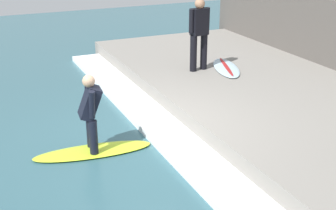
% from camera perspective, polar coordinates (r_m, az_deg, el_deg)
% --- Properties ---
extents(ground_plane, '(28.00, 28.00, 0.00)m').
position_cam_1_polar(ground_plane, '(8.27, -3.61, -5.11)').
color(ground_plane, '#335B66').
extents(concrete_ledge, '(4.40, 12.48, 0.41)m').
position_cam_1_polar(concrete_ledge, '(9.69, 14.45, -0.38)').
color(concrete_ledge, gray).
rests_on(concrete_ledge, ground_plane).
extents(wave_foam_crest, '(0.77, 11.86, 0.13)m').
position_cam_1_polar(wave_foam_crest, '(8.46, 0.41, -3.95)').
color(wave_foam_crest, white).
rests_on(wave_foam_crest, ground_plane).
extents(surfboard_riding, '(2.08, 0.76, 0.06)m').
position_cam_1_polar(surfboard_riding, '(8.14, -9.11, -5.56)').
color(surfboard_riding, '#BFE02D').
rests_on(surfboard_riding, ground_plane).
extents(surfer_riding, '(0.43, 0.59, 1.34)m').
position_cam_1_polar(surfer_riding, '(7.83, -9.44, -0.52)').
color(surfer_riding, black).
rests_on(surfer_riding, surfboard_riding).
extents(surfer_waiting_near, '(0.56, 0.31, 1.68)m').
position_cam_1_polar(surfer_waiting_near, '(10.94, 3.82, 9.03)').
color(surfer_waiting_near, black).
rests_on(surfer_waiting_near, concrete_ledge).
extents(surfboard_waiting_near, '(1.06, 1.72, 0.07)m').
position_cam_1_polar(surfboard_waiting_near, '(11.31, 7.10, 4.54)').
color(surfboard_waiting_near, silver).
rests_on(surfboard_waiting_near, concrete_ledge).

